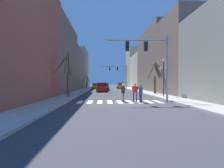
% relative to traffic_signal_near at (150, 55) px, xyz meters
% --- Properties ---
extents(ground_plane, '(240.00, 240.00, 0.00)m').
position_rel_traffic_signal_near_xyz_m(ground_plane, '(-2.76, -0.84, -4.33)').
color(ground_plane, '#38383D').
extents(sidewalk_left, '(2.44, 90.00, 0.15)m').
position_rel_traffic_signal_near_xyz_m(sidewalk_left, '(-8.62, -0.84, -4.25)').
color(sidewalk_left, '#9E9E99').
rests_on(sidewalk_left, ground_plane).
extents(sidewalk_right, '(2.44, 90.00, 0.15)m').
position_rel_traffic_signal_near_xyz_m(sidewalk_right, '(3.10, -0.84, -4.25)').
color(sidewalk_right, '#9E9E99').
rests_on(sidewalk_right, ground_plane).
extents(building_row_left, '(6.00, 64.02, 13.61)m').
position_rel_traffic_signal_near_xyz_m(building_row_left, '(-12.84, 25.57, 1.71)').
color(building_row_left, '#934C3D').
rests_on(building_row_left, ground_plane).
extents(building_row_right, '(6.00, 56.87, 13.28)m').
position_rel_traffic_signal_near_xyz_m(building_row_right, '(7.31, 23.03, 1.34)').
color(building_row_right, gray).
rests_on(building_row_right, ground_plane).
extents(crosswalk_stripes, '(7.65, 2.60, 0.01)m').
position_rel_traffic_signal_near_xyz_m(crosswalk_stripes, '(-2.76, 0.17, -4.32)').
color(crosswalk_stripes, white).
rests_on(crosswalk_stripes, ground_plane).
extents(traffic_signal_near, '(5.77, 0.28, 6.02)m').
position_rel_traffic_signal_near_xyz_m(traffic_signal_near, '(0.00, 0.00, 0.00)').
color(traffic_signal_near, gray).
rests_on(traffic_signal_near, ground_plane).
extents(traffic_signal_far, '(6.57, 0.28, 6.24)m').
position_rel_traffic_signal_near_xyz_m(traffic_signal_far, '(-0.25, 28.73, 0.19)').
color(traffic_signal_far, gray).
rests_on(traffic_signal_far, ground_plane).
extents(street_lamp_right_corner, '(0.95, 0.36, 4.43)m').
position_rel_traffic_signal_near_xyz_m(street_lamp_right_corner, '(2.91, 4.59, -1.05)').
color(street_lamp_right_corner, '#1E4C2D').
rests_on(street_lamp_right_corner, sidewalk_right).
extents(car_parked_left_near, '(2.01, 4.33, 1.74)m').
position_rel_traffic_signal_near_xyz_m(car_parked_left_near, '(-4.52, 17.14, -3.52)').
color(car_parked_left_near, red).
rests_on(car_parked_left_near, ground_plane).
extents(car_parked_right_far, '(2.20, 4.74, 1.62)m').
position_rel_traffic_signal_near_xyz_m(car_parked_right_far, '(-6.18, 31.49, -3.57)').
color(car_parked_right_far, '#A38423').
rests_on(car_parked_right_far, ground_plane).
extents(car_driving_away_lane, '(2.15, 4.11, 1.59)m').
position_rel_traffic_signal_near_xyz_m(car_driving_away_lane, '(-4.01, 22.75, -3.58)').
color(car_driving_away_lane, '#236B38').
rests_on(car_driving_away_lane, ground_plane).
extents(car_parked_right_mid, '(2.06, 4.31, 1.72)m').
position_rel_traffic_signal_near_xyz_m(car_parked_right_mid, '(0.73, 34.05, -3.53)').
color(car_parked_right_mid, '#A38423').
rests_on(car_parked_right_mid, ground_plane).
extents(pedestrian_on_right_sidewalk, '(0.67, 0.49, 1.74)m').
position_rel_traffic_signal_near_xyz_m(pedestrian_on_right_sidewalk, '(-1.28, 0.37, -3.30)').
color(pedestrian_on_right_sidewalk, '#282D47').
rests_on(pedestrian_on_right_sidewalk, ground_plane).
extents(pedestrian_on_left_sidewalk, '(0.37, 0.69, 1.68)m').
position_rel_traffic_signal_near_xyz_m(pedestrian_on_left_sidewalk, '(-2.41, 0.28, -3.34)').
color(pedestrian_on_left_sidewalk, '#7A705B').
rests_on(pedestrian_on_left_sidewalk, ground_plane).
extents(pedestrian_waiting_at_curb, '(0.49, 0.63, 1.68)m').
position_rel_traffic_signal_near_xyz_m(pedestrian_waiting_at_curb, '(-0.93, -0.44, -3.33)').
color(pedestrian_waiting_at_curb, '#282D47').
rests_on(pedestrian_waiting_at_curb, ground_plane).
extents(street_tree_left_mid, '(1.88, 3.63, 5.26)m').
position_rel_traffic_signal_near_xyz_m(street_tree_left_mid, '(-8.31, 4.30, -1.61)').
color(street_tree_left_mid, brown).
rests_on(street_tree_left_mid, sidewalk_left).
extents(street_tree_right_far, '(1.95, 1.36, 3.76)m').
position_rel_traffic_signal_near_xyz_m(street_tree_right_far, '(-8.83, 32.52, -2.57)').
color(street_tree_right_far, '#473828').
rests_on(street_tree_right_far, sidewalk_left).
extents(street_tree_right_near, '(3.20, 1.62, 4.64)m').
position_rel_traffic_signal_near_xyz_m(street_tree_right_near, '(3.63, 9.51, -1.91)').
color(street_tree_right_near, brown).
rests_on(street_tree_right_near, sidewalk_right).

